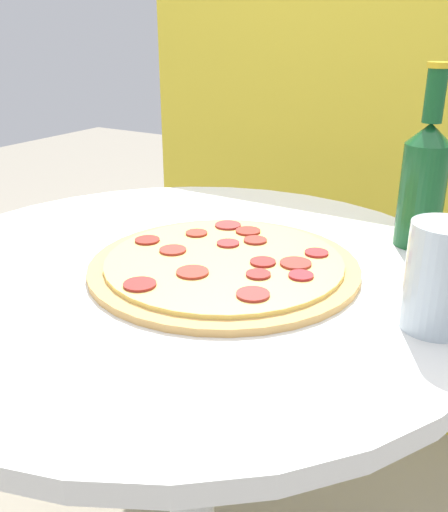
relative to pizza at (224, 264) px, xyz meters
name	(u,v)px	position (x,y,z in m)	size (l,w,h in m)	color
table	(188,371)	(-0.06, -0.01, -0.18)	(0.83, 0.83, 0.73)	silver
fence_panel	(370,161)	(-0.06, 0.79, -0.02)	(1.29, 0.04, 1.44)	gold
pizza	(224,264)	(0.00, 0.00, 0.00)	(0.37, 0.37, 0.02)	tan
beer_bottle	(424,179)	(0.20, 0.24, 0.09)	(0.07, 0.07, 0.27)	#144C23
drinking_glass	(441,276)	(0.28, -0.01, 0.05)	(0.07, 0.07, 0.12)	#ADBCC6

